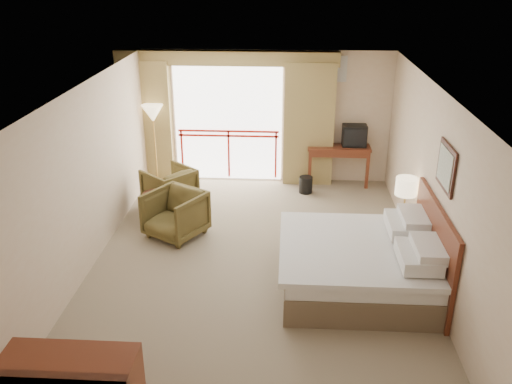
# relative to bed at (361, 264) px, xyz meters

# --- Properties ---
(floor) EXTENTS (7.00, 7.00, 0.00)m
(floor) POSITION_rel_bed_xyz_m (-1.50, 0.60, -0.38)
(floor) COLOR #84755B
(floor) RESTS_ON ground
(ceiling) EXTENTS (7.00, 7.00, 0.00)m
(ceiling) POSITION_rel_bed_xyz_m (-1.50, 0.60, 2.32)
(ceiling) COLOR white
(ceiling) RESTS_ON wall_back
(wall_back) EXTENTS (5.00, 0.00, 5.00)m
(wall_back) POSITION_rel_bed_xyz_m (-1.50, 4.10, 0.97)
(wall_back) COLOR beige
(wall_back) RESTS_ON ground
(wall_front) EXTENTS (5.00, 0.00, 5.00)m
(wall_front) POSITION_rel_bed_xyz_m (-1.50, -2.90, 0.97)
(wall_front) COLOR beige
(wall_front) RESTS_ON ground
(wall_left) EXTENTS (0.00, 7.00, 7.00)m
(wall_left) POSITION_rel_bed_xyz_m (-4.00, 0.60, 0.97)
(wall_left) COLOR beige
(wall_left) RESTS_ON ground
(wall_right) EXTENTS (0.00, 7.00, 7.00)m
(wall_right) POSITION_rel_bed_xyz_m (1.00, 0.60, 0.97)
(wall_right) COLOR beige
(wall_right) RESTS_ON ground
(balcony_door) EXTENTS (2.40, 0.00, 2.40)m
(balcony_door) POSITION_rel_bed_xyz_m (-2.30, 4.08, 0.82)
(balcony_door) COLOR white
(balcony_door) RESTS_ON wall_back
(balcony_railing) EXTENTS (2.09, 0.03, 1.02)m
(balcony_railing) POSITION_rel_bed_xyz_m (-2.30, 4.06, 0.44)
(balcony_railing) COLOR #AF1A0F
(balcony_railing) RESTS_ON wall_back
(curtain_left) EXTENTS (1.00, 0.26, 2.50)m
(curtain_left) POSITION_rel_bed_xyz_m (-3.95, 3.95, 0.87)
(curtain_left) COLOR olive
(curtain_left) RESTS_ON wall_back
(curtain_right) EXTENTS (1.00, 0.26, 2.50)m
(curtain_right) POSITION_rel_bed_xyz_m (-0.65, 3.95, 0.87)
(curtain_right) COLOR olive
(curtain_right) RESTS_ON wall_back
(valance) EXTENTS (4.40, 0.22, 0.28)m
(valance) POSITION_rel_bed_xyz_m (-2.30, 3.98, 2.17)
(valance) COLOR olive
(valance) RESTS_ON wall_back
(hvac_vent) EXTENTS (0.50, 0.04, 0.50)m
(hvac_vent) POSITION_rel_bed_xyz_m (-0.20, 4.07, 1.97)
(hvac_vent) COLOR silver
(hvac_vent) RESTS_ON wall_back
(bed) EXTENTS (2.13, 2.06, 0.97)m
(bed) POSITION_rel_bed_xyz_m (0.00, 0.00, 0.00)
(bed) COLOR brown
(bed) RESTS_ON floor
(headboard) EXTENTS (0.06, 2.10, 1.30)m
(headboard) POSITION_rel_bed_xyz_m (0.96, 0.00, 0.27)
(headboard) COLOR #572214
(headboard) RESTS_ON wall_right
(framed_art) EXTENTS (0.04, 0.72, 0.60)m
(framed_art) POSITION_rel_bed_xyz_m (0.97, 0.00, 1.47)
(framed_art) COLOR black
(framed_art) RESTS_ON wall_right
(nightstand) EXTENTS (0.40, 0.47, 0.53)m
(nightstand) POSITION_rel_bed_xyz_m (0.82, 1.30, -0.11)
(nightstand) COLOR #572214
(nightstand) RESTS_ON floor
(table_lamp) EXTENTS (0.34, 0.34, 0.61)m
(table_lamp) POSITION_rel_bed_xyz_m (0.82, 1.35, 0.63)
(table_lamp) COLOR tan
(table_lamp) RESTS_ON nightstand
(phone) EXTENTS (0.19, 0.16, 0.08)m
(phone) POSITION_rel_bed_xyz_m (0.77, 1.15, 0.19)
(phone) COLOR black
(phone) RESTS_ON nightstand
(desk) EXTENTS (1.27, 0.61, 0.83)m
(desk) POSITION_rel_bed_xyz_m (-0.02, 4.01, 0.27)
(desk) COLOR #572214
(desk) RESTS_ON floor
(tv) EXTENTS (0.48, 0.38, 0.44)m
(tv) POSITION_rel_bed_xyz_m (0.28, 3.95, 0.67)
(tv) COLOR black
(tv) RESTS_ON desk
(coffee_maker) EXTENTS (0.14, 0.14, 0.27)m
(coffee_maker) POSITION_rel_bed_xyz_m (-0.37, 3.96, 0.58)
(coffee_maker) COLOR black
(coffee_maker) RESTS_ON desk
(cup) EXTENTS (0.07, 0.07, 0.09)m
(cup) POSITION_rel_bed_xyz_m (-0.22, 3.91, 0.49)
(cup) COLOR white
(cup) RESTS_ON desk
(wastebasket) EXTENTS (0.30, 0.30, 0.33)m
(wastebasket) POSITION_rel_bed_xyz_m (-0.68, 3.40, -0.21)
(wastebasket) COLOR black
(wastebasket) RESTS_ON floor
(armchair_far) EXTENTS (1.15, 1.15, 0.75)m
(armchair_far) POSITION_rel_bed_xyz_m (-3.27, 2.61, -0.38)
(armchair_far) COLOR #483D1C
(armchair_far) RESTS_ON floor
(armchair_near) EXTENTS (1.17, 1.18, 0.79)m
(armchair_near) POSITION_rel_bed_xyz_m (-2.91, 1.40, -0.38)
(armchair_near) COLOR #483D1C
(armchair_near) RESTS_ON floor
(side_table) EXTENTS (0.46, 0.46, 0.50)m
(side_table) POSITION_rel_bed_xyz_m (-3.38, 2.01, -0.03)
(side_table) COLOR black
(side_table) RESTS_ON floor
(book) EXTENTS (0.25, 0.27, 0.02)m
(book) POSITION_rel_bed_xyz_m (-3.38, 2.01, 0.13)
(book) COLOR white
(book) RESTS_ON side_table
(floor_lamp) EXTENTS (0.43, 0.43, 1.67)m
(floor_lamp) POSITION_rel_bed_xyz_m (-3.75, 3.68, 1.06)
(floor_lamp) COLOR tan
(floor_lamp) RESTS_ON floor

